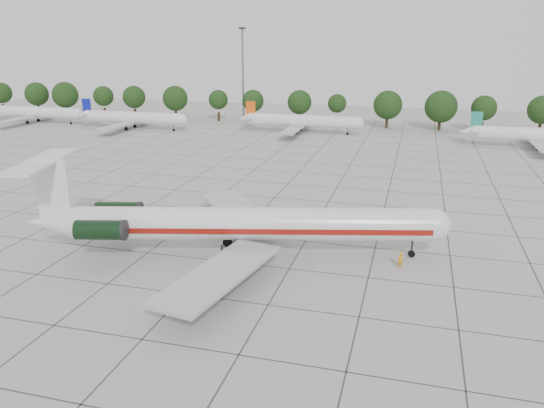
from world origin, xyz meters
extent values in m
plane|color=#AEAEA7|center=(0.00, 0.00, 0.00)|extent=(260.00, 260.00, 0.00)
cube|color=#383838|center=(0.00, 15.00, 0.01)|extent=(170.00, 170.00, 0.02)
cylinder|color=silver|center=(3.56, -5.71, 3.70)|extent=(37.74, 12.74, 3.49)
sphere|color=silver|center=(22.00, -1.03, 3.70)|extent=(3.49, 3.49, 3.49)
cone|color=silver|center=(-17.44, -11.05, 3.70)|extent=(5.98, 4.68, 3.49)
cube|color=maroon|center=(3.13, -4.00, 3.44)|extent=(35.87, 9.16, 0.58)
cube|color=maroon|center=(4.00, -7.42, 3.44)|extent=(35.87, 9.16, 0.58)
cube|color=#B7BABC|center=(-1.34, 2.86, 2.27)|extent=(13.80, 15.36, 0.32)
cube|color=#B7BABC|center=(3.34, -15.58, 2.27)|extent=(7.74, 16.48, 0.32)
cube|color=black|center=(-11.88, -7.18, 4.02)|extent=(2.59, 1.90, 0.26)
cylinder|color=black|center=(-12.06, -6.46, 4.02)|extent=(5.41, 3.20, 2.01)
cube|color=black|center=(-10.71, -11.79, 4.02)|extent=(2.59, 1.90, 0.26)
cylinder|color=black|center=(-10.53, -12.51, 4.02)|extent=(5.41, 3.20, 2.01)
cube|color=silver|center=(-16.93, -10.92, 7.40)|extent=(3.35, 1.12, 6.34)
cube|color=silver|center=(-17.65, -11.10, 10.36)|extent=(6.19, 13.07, 0.23)
cylinder|color=black|center=(19.95, -1.55, 1.00)|extent=(0.26, 0.26, 2.01)
cylinder|color=black|center=(19.95, -1.55, 0.37)|extent=(0.79, 0.47, 0.74)
cylinder|color=black|center=(-0.19, -3.83, 1.37)|extent=(0.31, 0.31, 1.90)
cylinder|color=black|center=(-0.19, -3.83, 0.53)|extent=(1.18, 0.87, 1.06)
cylinder|color=black|center=(1.16, -9.16, 1.37)|extent=(0.31, 0.31, 1.90)
cylinder|color=black|center=(1.16, -9.16, 0.53)|extent=(1.18, 0.87, 1.06)
imported|color=orange|center=(18.87, -4.72, 0.84)|extent=(0.72, 0.61, 1.69)
cylinder|color=silver|center=(-82.98, 68.36, 3.00)|extent=(27.20, 3.00, 3.00)
cube|color=#B7BABC|center=(-83.98, 68.36, 1.80)|extent=(3.50, 27.20, 0.25)
cylinder|color=black|center=(-83.98, 70.56, 0.40)|extent=(0.80, 0.45, 0.80)
cylinder|color=black|center=(-83.98, 66.16, 0.40)|extent=(0.80, 0.45, 0.80)
cylinder|color=silver|center=(-51.26, 66.02, 3.00)|extent=(27.20, 3.00, 3.00)
cube|color=#B7BABC|center=(-52.26, 66.02, 1.80)|extent=(3.50, 27.20, 0.25)
cube|color=#0B1597|center=(-64.70, 66.02, 5.60)|extent=(2.40, 0.25, 3.60)
cylinder|color=black|center=(-52.26, 68.22, 0.40)|extent=(0.80, 0.45, 0.80)
cylinder|color=black|center=(-52.26, 63.82, 0.40)|extent=(0.80, 0.45, 0.80)
cylinder|color=silver|center=(-7.96, 71.97, 3.00)|extent=(27.20, 3.00, 3.00)
cube|color=#B7BABC|center=(-8.96, 71.97, 1.80)|extent=(3.50, 27.20, 0.25)
cube|color=#EE560E|center=(-21.40, 71.97, 5.60)|extent=(2.40, 0.25, 3.60)
cylinder|color=black|center=(-8.96, 74.17, 0.40)|extent=(0.80, 0.45, 0.80)
cylinder|color=black|center=(-8.96, 69.77, 0.40)|extent=(0.80, 0.45, 0.80)
cylinder|color=silver|center=(45.21, 65.91, 3.00)|extent=(27.20, 3.00, 3.00)
cube|color=#B7BABC|center=(44.21, 65.91, 1.80)|extent=(3.50, 27.20, 0.25)
cube|color=#1C816C|center=(31.77, 65.91, 5.60)|extent=(2.40, 0.25, 3.60)
cylinder|color=black|center=(44.21, 68.11, 0.40)|extent=(0.80, 0.45, 0.80)
cylinder|color=black|center=(44.21, 63.71, 0.40)|extent=(0.80, 0.45, 0.80)
cylinder|color=#332114|center=(-108.21, 85.00, 1.25)|extent=(0.70, 0.70, 2.50)
sphere|color=black|center=(-108.21, 85.00, 6.00)|extent=(6.44, 6.44, 6.44)
cylinder|color=#332114|center=(-95.02, 85.00, 1.25)|extent=(0.70, 0.70, 2.50)
sphere|color=black|center=(-95.02, 85.00, 6.00)|extent=(7.14, 7.14, 7.14)
cylinder|color=#332114|center=(-84.83, 85.00, 1.25)|extent=(0.70, 0.70, 2.50)
sphere|color=black|center=(-84.83, 85.00, 6.00)|extent=(7.79, 7.79, 7.79)
cylinder|color=#332114|center=(-71.64, 85.00, 1.25)|extent=(0.70, 0.70, 2.50)
sphere|color=black|center=(-71.64, 85.00, 6.00)|extent=(5.94, 5.94, 5.94)
cylinder|color=#332114|center=(-61.45, 85.00, 1.25)|extent=(0.70, 0.70, 2.50)
sphere|color=black|center=(-61.45, 85.00, 6.00)|extent=(6.57, 6.57, 6.57)
cylinder|color=#332114|center=(-48.26, 85.00, 1.25)|extent=(0.70, 0.70, 2.50)
sphere|color=black|center=(-48.26, 85.00, 6.00)|extent=(7.15, 7.15, 7.15)
cylinder|color=#332114|center=(-35.07, 85.00, 1.25)|extent=(0.70, 0.70, 2.50)
sphere|color=black|center=(-35.07, 85.00, 6.00)|extent=(5.43, 5.43, 5.43)
cylinder|color=#332114|center=(-24.88, 85.00, 1.25)|extent=(0.70, 0.70, 2.50)
sphere|color=black|center=(-24.88, 85.00, 6.00)|extent=(5.99, 5.99, 5.99)
cylinder|color=#332114|center=(-11.69, 85.00, 1.25)|extent=(0.70, 0.70, 2.50)
sphere|color=black|center=(-11.69, 85.00, 6.00)|extent=(6.50, 6.50, 6.50)
cylinder|color=#332114|center=(-1.50, 85.00, 1.25)|extent=(0.70, 0.70, 2.50)
sphere|color=black|center=(-1.50, 85.00, 6.00)|extent=(4.93, 4.93, 4.93)
cylinder|color=#332114|center=(11.69, 85.00, 1.25)|extent=(0.70, 0.70, 2.50)
sphere|color=black|center=(11.69, 85.00, 6.00)|extent=(7.40, 7.40, 7.40)
cylinder|color=#332114|center=(24.88, 85.00, 1.25)|extent=(0.70, 0.70, 2.50)
sphere|color=black|center=(24.88, 85.00, 6.00)|extent=(8.08, 8.08, 8.08)
cylinder|color=#332114|center=(35.07, 85.00, 1.25)|extent=(0.70, 0.70, 2.50)
sphere|color=black|center=(35.07, 85.00, 6.00)|extent=(6.17, 6.17, 6.17)
cylinder|color=#332114|center=(48.26, 85.00, 1.25)|extent=(0.70, 0.70, 2.50)
sphere|color=black|center=(48.26, 85.00, 6.00)|extent=(6.82, 6.82, 6.82)
cylinder|color=slate|center=(-30.00, 92.00, 12.50)|extent=(0.56, 0.56, 25.00)
cube|color=black|center=(-30.00, 92.00, 25.20)|extent=(1.60, 1.60, 0.50)
camera|label=1|loc=(19.46, -56.34, 22.51)|focal=35.00mm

